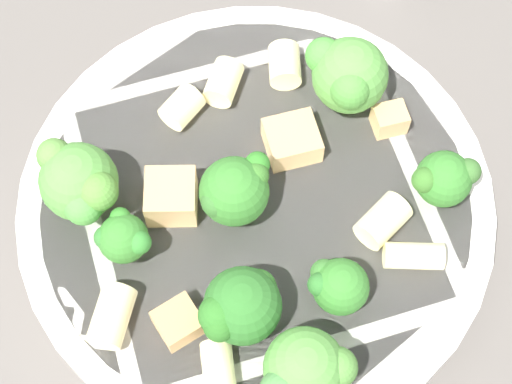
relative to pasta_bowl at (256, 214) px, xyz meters
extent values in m
plane|color=#5B5651|center=(0.00, 0.00, -0.02)|extent=(2.00, 2.00, 0.00)
cylinder|color=silver|center=(0.00, 0.00, 0.00)|extent=(0.25, 0.25, 0.04)
cylinder|color=beige|center=(0.00, 0.00, 0.01)|extent=(0.22, 0.22, 0.01)
torus|color=silver|center=(0.00, 0.00, 0.02)|extent=(0.24, 0.24, 0.00)
cylinder|color=#84AD60|center=(0.06, 0.00, 0.02)|extent=(0.01, 0.01, 0.01)
sphere|color=#2D6B28|center=(0.06, 0.00, 0.04)|extent=(0.04, 0.04, 0.04)
sphere|color=#2F6A25|center=(0.06, 0.01, 0.04)|extent=(0.02, 0.02, 0.02)
sphere|color=#2C6722|center=(0.08, -0.01, 0.05)|extent=(0.01, 0.01, 0.01)
sphere|color=#2E6E25|center=(0.07, -0.01, 0.05)|extent=(0.02, 0.02, 0.02)
cylinder|color=#93B766|center=(0.01, -0.09, 0.02)|extent=(0.01, 0.01, 0.01)
sphere|color=#569942|center=(0.01, -0.09, 0.04)|extent=(0.04, 0.04, 0.04)
sphere|color=#569339|center=(0.02, -0.07, 0.05)|extent=(0.02, 0.02, 0.02)
sphere|color=#5A8F3F|center=(0.00, -0.10, 0.05)|extent=(0.02, 0.02, 0.02)
sphere|color=#4F9840|center=(0.02, -0.08, 0.04)|extent=(0.02, 0.02, 0.02)
cylinder|color=#93B766|center=(-0.01, 0.09, 0.02)|extent=(0.01, 0.01, 0.01)
sphere|color=#387A2D|center=(-0.01, 0.09, 0.04)|extent=(0.03, 0.03, 0.03)
sphere|color=#39682D|center=(-0.01, 0.10, 0.04)|extent=(0.01, 0.01, 0.01)
sphere|color=#3A7029|center=(-0.01, 0.08, 0.04)|extent=(0.01, 0.01, 0.01)
cylinder|color=#9EC175|center=(0.01, -0.01, 0.02)|extent=(0.01, 0.01, 0.01)
sphere|color=#387A2D|center=(0.01, -0.01, 0.04)|extent=(0.03, 0.03, 0.03)
sphere|color=#366C2C|center=(0.01, -0.02, 0.04)|extent=(0.02, 0.02, 0.02)
sphere|color=#376F28|center=(0.00, 0.00, 0.05)|extent=(0.01, 0.01, 0.01)
sphere|color=#317B27|center=(-0.01, 0.00, 0.05)|extent=(0.01, 0.01, 0.01)
cylinder|color=#84AD60|center=(0.09, 0.03, 0.02)|extent=(0.01, 0.01, 0.01)
sphere|color=#569942|center=(0.09, 0.03, 0.04)|extent=(0.04, 0.04, 0.04)
sphere|color=#518C3C|center=(0.09, 0.04, 0.04)|extent=(0.02, 0.02, 0.02)
cylinder|color=#84AD60|center=(0.03, -0.06, 0.02)|extent=(0.01, 0.01, 0.01)
sphere|color=#387A2D|center=(0.03, -0.06, 0.04)|extent=(0.02, 0.02, 0.02)
sphere|color=#326F2E|center=(0.04, -0.07, 0.04)|extent=(0.01, 0.01, 0.01)
sphere|color=#347E30|center=(0.04, -0.05, 0.04)|extent=(0.01, 0.01, 0.01)
sphere|color=#347E2A|center=(0.03, -0.06, 0.04)|extent=(0.01, 0.01, 0.01)
cylinder|color=#93B766|center=(0.05, 0.04, 0.02)|extent=(0.01, 0.01, 0.01)
sphere|color=#387A2D|center=(0.05, 0.04, 0.04)|extent=(0.03, 0.03, 0.03)
sphere|color=#2F6E2C|center=(0.05, 0.03, 0.04)|extent=(0.01, 0.01, 0.01)
sphere|color=#376F2D|center=(0.04, 0.04, 0.04)|extent=(0.01, 0.01, 0.01)
cylinder|color=#84AD60|center=(-0.06, 0.04, 0.02)|extent=(0.01, 0.01, 0.01)
sphere|color=#569942|center=(-0.06, 0.04, 0.04)|extent=(0.04, 0.04, 0.04)
sphere|color=#4B9C3C|center=(-0.07, 0.03, 0.05)|extent=(0.02, 0.02, 0.02)
sphere|color=#4C8F3A|center=(-0.05, 0.04, 0.05)|extent=(0.02, 0.02, 0.02)
cylinder|color=beige|center=(0.07, -0.06, 0.03)|extent=(0.03, 0.02, 0.02)
cylinder|color=beige|center=(0.03, 0.08, 0.02)|extent=(0.01, 0.03, 0.01)
cylinder|color=beige|center=(-0.05, -0.04, 0.03)|extent=(0.03, 0.02, 0.02)
cylinder|color=beige|center=(-0.08, 0.01, 0.03)|extent=(0.02, 0.02, 0.02)
cylinder|color=beige|center=(0.09, -0.01, 0.02)|extent=(0.03, 0.02, 0.01)
cylinder|color=beige|center=(-0.06, -0.02, 0.03)|extent=(0.03, 0.02, 0.02)
cylinder|color=beige|center=(0.01, 0.06, 0.03)|extent=(0.03, 0.03, 0.02)
cube|color=tan|center=(-0.05, 0.07, 0.02)|extent=(0.02, 0.02, 0.01)
cube|color=tan|center=(0.01, -0.04, 0.03)|extent=(0.03, 0.03, 0.02)
cube|color=tan|center=(-0.03, 0.02, 0.03)|extent=(0.03, 0.03, 0.02)
cube|color=tan|center=(0.07, -0.03, 0.02)|extent=(0.03, 0.03, 0.01)
camera|label=1|loc=(0.18, 0.02, 0.42)|focal=60.00mm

